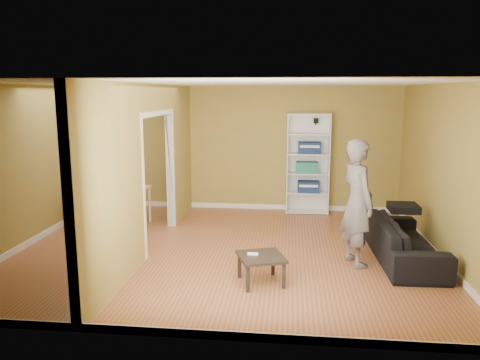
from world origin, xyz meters
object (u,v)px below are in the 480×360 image
(chair_near, at_px, (108,209))
(chair_far, at_px, (128,193))
(person, at_px, (358,192))
(bookshelf, at_px, (308,163))
(dining_table, at_px, (116,192))
(chair_left, at_px, (79,202))
(sofa, at_px, (405,235))
(coffee_table, at_px, (261,260))

(chair_near, bearing_deg, chair_far, 95.22)
(person, bearing_deg, bookshelf, -9.27)
(bookshelf, bearing_deg, dining_table, -158.88)
(chair_left, xyz_separation_m, chair_far, (0.77, 0.55, 0.07))
(sofa, bearing_deg, coffee_table, 116.22)
(sofa, height_order, chair_far, chair_far)
(bookshelf, bearing_deg, chair_far, -166.33)
(person, height_order, coffee_table, person)
(person, xyz_separation_m, bookshelf, (-0.60, 3.01, -0.05))
(bookshelf, height_order, dining_table, bookshelf)
(dining_table, bearing_deg, person, -20.97)
(sofa, height_order, person, person)
(chair_left, bearing_deg, bookshelf, 132.43)
(coffee_table, height_order, dining_table, dining_table)
(sofa, xyz_separation_m, person, (-0.75, -0.23, 0.68))
(chair_left, bearing_deg, chair_far, 150.03)
(coffee_table, bearing_deg, chair_far, 133.49)
(bookshelf, xyz_separation_m, chair_far, (-3.56, -0.87, -0.52))
(sofa, distance_m, chair_near, 4.94)
(dining_table, height_order, chair_near, chair_near)
(dining_table, bearing_deg, bookshelf, 21.12)
(coffee_table, bearing_deg, chair_left, 145.92)
(coffee_table, relative_size, chair_near, 0.63)
(coffee_table, distance_m, chair_near, 3.38)
(bookshelf, bearing_deg, chair_near, -150.70)
(dining_table, xyz_separation_m, chair_left, (-0.72, -0.02, -0.21))
(bookshelf, bearing_deg, person, -78.71)
(person, relative_size, dining_table, 1.88)
(dining_table, xyz_separation_m, chair_far, (0.05, 0.53, -0.13))
(chair_left, bearing_deg, chair_near, 79.25)
(bookshelf, bearing_deg, coffee_table, -100.55)
(chair_near, bearing_deg, dining_table, 101.46)
(sofa, bearing_deg, person, 105.73)
(bookshelf, distance_m, chair_far, 3.70)
(sofa, relative_size, coffee_table, 3.65)
(coffee_table, bearing_deg, chair_near, 146.20)
(coffee_table, height_order, chair_near, chair_near)
(person, height_order, chair_far, person)
(person, height_order, dining_table, person)
(bookshelf, xyz_separation_m, coffee_table, (-0.72, -3.86, -0.71))
(sofa, distance_m, person, 1.04)
(coffee_table, bearing_deg, person, 32.87)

